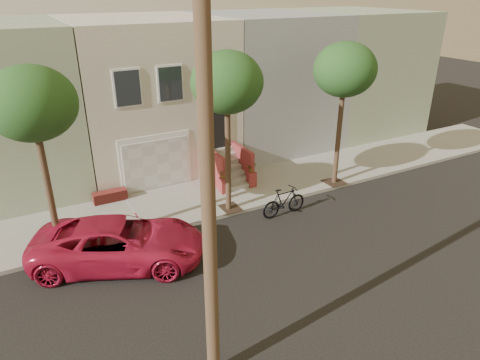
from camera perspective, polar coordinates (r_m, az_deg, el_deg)
ground at (r=14.60m, az=2.00°, el=-11.47°), size 90.00×90.00×0.00m
sidewalk at (r=18.70m, az=-6.26°, el=-2.77°), size 40.00×3.70×0.15m
house_row at (r=22.76m, az=-12.43°, el=11.30°), size 33.10×11.70×7.00m
tree_left at (r=14.48m, az=-25.64°, el=8.86°), size 2.70×2.57×6.30m
tree_mid at (r=16.10m, az=-1.71°, el=12.53°), size 2.70×2.57×6.30m
tree_right at (r=19.16m, az=13.59°, el=13.77°), size 2.70×2.57×6.30m
pickup_truck at (r=14.97m, az=-15.54°, el=-7.92°), size 6.13×4.63×1.55m
motorcycle at (r=17.48m, az=5.79°, el=-2.83°), size 2.02×0.62×1.20m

